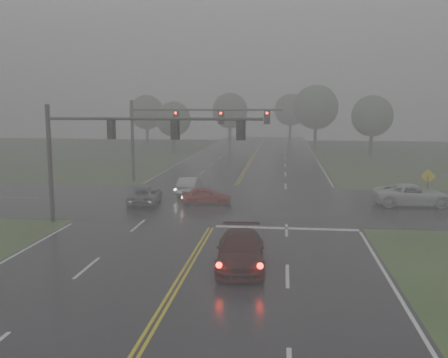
# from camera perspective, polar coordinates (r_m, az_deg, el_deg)

# --- Properties ---
(ground) EXTENTS (180.00, 180.00, 0.00)m
(ground) POSITION_cam_1_polar(r_m,az_deg,el_deg) (17.05, -8.61, -17.05)
(ground) COLOR #28421C
(ground) RESTS_ON ground
(main_road) EXTENTS (18.00, 160.00, 0.02)m
(main_road) POSITION_cam_1_polar(r_m,az_deg,el_deg) (35.83, -0.13, -3.32)
(main_road) COLOR black
(main_road) RESTS_ON ground
(cross_street) EXTENTS (120.00, 14.00, 0.02)m
(cross_street) POSITION_cam_1_polar(r_m,az_deg,el_deg) (37.77, 0.24, -2.70)
(cross_street) COLOR black
(cross_street) RESTS_ON ground
(stop_bar) EXTENTS (8.50, 0.50, 0.01)m
(stop_bar) POSITION_cam_1_polar(r_m,az_deg,el_deg) (30.12, 7.14, -5.66)
(stop_bar) COLOR silver
(stop_bar) RESTS_ON ground
(sedan_maroon) EXTENTS (2.50, 5.41, 1.53)m
(sedan_maroon) POSITION_cam_1_polar(r_m,az_deg,el_deg) (23.10, 1.90, -10.01)
(sedan_maroon) COLOR black
(sedan_maroon) RESTS_ON ground
(sedan_red) EXTENTS (3.84, 1.81, 1.27)m
(sedan_red) POSITION_cam_1_polar(r_m,az_deg,el_deg) (37.08, -1.99, -2.92)
(sedan_red) COLOR maroon
(sedan_red) RESTS_ON ground
(sedan_silver) EXTENTS (1.60, 4.40, 1.44)m
(sedan_silver) POSITION_cam_1_polar(r_m,az_deg,el_deg) (41.33, -3.94, -1.75)
(sedan_silver) COLOR #999CA1
(sedan_silver) RESTS_ON ground
(car_grey) EXTENTS (2.60, 4.78, 1.27)m
(car_grey) POSITION_cam_1_polar(r_m,az_deg,el_deg) (37.68, -8.96, -2.83)
(car_grey) COLOR #4F5156
(car_grey) RESTS_ON ground
(pickup_white) EXTENTS (5.79, 2.86, 1.58)m
(pickup_white) POSITION_cam_1_polar(r_m,az_deg,el_deg) (39.09, 20.74, -2.88)
(pickup_white) COLOR silver
(pickup_white) RESTS_ON ground
(signal_gantry_near) EXTENTS (13.39, 0.32, 7.36)m
(signal_gantry_near) POSITION_cam_1_polar(r_m,az_deg,el_deg) (31.20, -12.55, 4.33)
(signal_gantry_near) COLOR black
(signal_gantry_near) RESTS_ON ground
(signal_gantry_far) EXTENTS (14.47, 0.39, 7.77)m
(signal_gantry_far) POSITION_cam_1_polar(r_m,az_deg,el_deg) (47.70, -5.26, 6.23)
(signal_gantry_far) COLOR black
(signal_gantry_far) RESTS_ON ground
(sign_diamond_east) EXTENTS (1.07, 0.30, 2.63)m
(sign_diamond_east) POSITION_cam_1_polar(r_m,az_deg,el_deg) (40.03, 22.27, -0.13)
(sign_diamond_east) COLOR black
(sign_diamond_east) RESTS_ON ground
(tree_nw_a) EXTENTS (5.34, 5.34, 7.85)m
(tree_nw_a) POSITION_cam_1_polar(r_m,az_deg,el_deg) (77.09, -5.82, 6.82)
(tree_nw_a) COLOR #2D251D
(tree_nw_a) RESTS_ON ground
(tree_ne_a) EXTENTS (7.18, 7.18, 10.55)m
(tree_ne_a) POSITION_cam_1_polar(r_m,az_deg,el_deg) (82.49, 10.47, 8.08)
(tree_ne_a) COLOR #2D251D
(tree_ne_a) RESTS_ON ground
(tree_n_mid) EXTENTS (6.47, 6.47, 9.50)m
(tree_n_mid) POSITION_cam_1_polar(r_m,az_deg,el_deg) (91.96, 0.68, 7.81)
(tree_n_mid) COLOR #2D251D
(tree_n_mid) RESTS_ON ground
(tree_e_near) EXTENTS (5.93, 5.93, 8.70)m
(tree_e_near) POSITION_cam_1_polar(r_m,az_deg,el_deg) (75.05, 16.57, 6.90)
(tree_e_near) COLOR #2D251D
(tree_e_near) RESTS_ON ground
(tree_nw_b) EXTENTS (6.20, 6.20, 9.11)m
(tree_nw_b) POSITION_cam_1_polar(r_m,az_deg,el_deg) (91.48, -8.82, 7.54)
(tree_nw_b) COLOR #2D251D
(tree_nw_b) RESTS_ON ground
(tree_n_far) EXTENTS (6.52, 6.52, 9.58)m
(tree_n_far) POSITION_cam_1_polar(r_m,az_deg,el_deg) (103.45, 7.60, 7.84)
(tree_n_far) COLOR #2D251D
(tree_n_far) RESTS_ON ground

